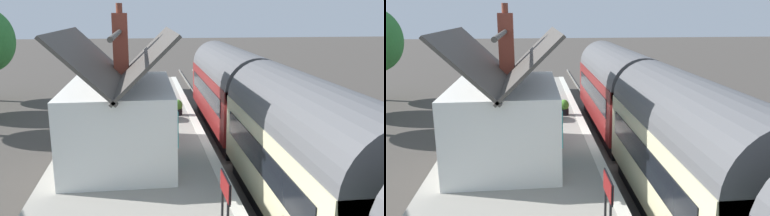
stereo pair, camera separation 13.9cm
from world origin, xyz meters
TOP-DOWN VIEW (x-y plane):
  - ground_plane at (0.00, 0.00)m, footprint 160.00×160.00m
  - platform at (0.00, 3.93)m, footprint 32.00×5.86m
  - platform_edge_coping at (0.00, 1.18)m, footprint 32.00×0.36m
  - rail_near at (0.00, -1.62)m, footprint 52.00×0.08m
  - rail_far at (0.00, -0.18)m, footprint 52.00×0.08m
  - train at (-4.89, -0.90)m, footprint 28.50×2.73m
  - station_building at (-1.72, 4.39)m, footprint 6.01×3.79m
  - bench_platform_end at (5.45, 2.84)m, footprint 1.41×0.48m
  - planter_corner_building at (3.13, 2.31)m, footprint 1.08×0.32m
  - planter_under_sign at (11.02, 5.14)m, footprint 0.90×0.32m
  - planter_edge_far at (3.98, 1.90)m, footprint 0.50×0.50m
  - station_sign_board at (-7.38, 1.83)m, footprint 0.96×0.06m

SIDE VIEW (x-z plane):
  - ground_plane at x=0.00m, z-range 0.00..0.00m
  - rail_near at x=0.00m, z-range 0.00..0.14m
  - rail_far at x=0.00m, z-range 0.00..0.14m
  - platform at x=0.00m, z-range 0.00..0.97m
  - platform_edge_coping at x=0.00m, z-range 0.97..0.98m
  - planter_under_sign at x=11.02m, z-range 0.95..1.53m
  - planter_corner_building at x=3.13m, z-range 0.95..1.59m
  - planter_edge_far at x=3.98m, z-range 0.96..1.75m
  - bench_platform_end at x=5.45m, z-range 1.00..1.88m
  - station_sign_board at x=-7.38m, z-range 1.37..2.94m
  - train at x=-4.89m, z-range 0.06..4.38m
  - station_building at x=-1.72m, z-range -0.23..5.18m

